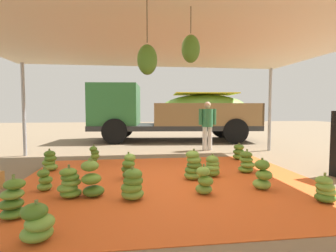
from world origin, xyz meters
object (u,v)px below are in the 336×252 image
at_px(banana_bunch_4, 212,166).
at_px(banana_bunch_11, 45,181).
at_px(banana_bunch_13, 239,152).
at_px(banana_bunch_14, 50,161).
at_px(banana_bunch_10, 246,163).
at_px(banana_bunch_2, 263,176).
at_px(banana_bunch_8, 94,155).
at_px(banana_bunch_0, 129,167).
at_px(worker_0, 207,122).
at_px(banana_bunch_5, 92,180).
at_px(banana_bunch_9, 204,182).
at_px(banana_bunch_7, 13,200).
at_px(banana_bunch_6, 325,190).
at_px(banana_bunch_3, 37,224).
at_px(banana_bunch_1, 193,166).
at_px(banana_bunch_15, 133,185).
at_px(banana_bunch_12, 70,183).

height_order(banana_bunch_4, banana_bunch_11, banana_bunch_4).
relative_size(banana_bunch_13, banana_bunch_14, 0.93).
bearing_deg(banana_bunch_10, banana_bunch_2, -101.25).
xyz_separation_m(banana_bunch_8, banana_bunch_13, (3.83, -0.10, -0.01)).
bearing_deg(banana_bunch_10, banana_bunch_0, -175.83).
xyz_separation_m(banana_bunch_2, banana_bunch_11, (-3.64, 0.41, -0.06)).
bearing_deg(banana_bunch_11, worker_0, 44.97).
xyz_separation_m(banana_bunch_5, banana_bunch_14, (-1.19, 1.91, -0.05)).
distance_m(banana_bunch_8, banana_bunch_14, 1.14).
bearing_deg(worker_0, banana_bunch_9, -106.66).
height_order(banana_bunch_2, banana_bunch_9, banana_bunch_2).
height_order(banana_bunch_7, banana_bunch_9, banana_bunch_7).
relative_size(banana_bunch_6, banana_bunch_8, 0.93).
bearing_deg(banana_bunch_0, banana_bunch_10, 4.17).
bearing_deg(banana_bunch_3, worker_0, 58.83).
xyz_separation_m(banana_bunch_2, banana_bunch_3, (-3.16, -1.36, -0.05)).
xyz_separation_m(banana_bunch_3, banana_bunch_7, (-0.51, 0.65, 0.04)).
xyz_separation_m(banana_bunch_1, banana_bunch_11, (-2.62, -0.37, -0.09)).
xyz_separation_m(banana_bunch_6, banana_bunch_11, (-4.26, 1.11, -0.01)).
xyz_separation_m(banana_bunch_6, banana_bunch_7, (-4.28, -0.01, 0.05)).
height_order(banana_bunch_2, banana_bunch_11, banana_bunch_2).
xyz_separation_m(banana_bunch_1, banana_bunch_13, (1.69, 1.82, -0.07)).
xyz_separation_m(banana_bunch_6, banana_bunch_15, (-2.80, 0.49, 0.04)).
distance_m(banana_bunch_5, banana_bunch_15, 0.67).
relative_size(banana_bunch_2, banana_bunch_3, 1.24).
height_order(banana_bunch_5, worker_0, worker_0).
relative_size(banana_bunch_5, banana_bunch_11, 1.43).
xyz_separation_m(banana_bunch_5, banana_bunch_7, (-0.85, -0.73, -0.03)).
distance_m(banana_bunch_4, banana_bunch_13, 2.07).
bearing_deg(banana_bunch_11, banana_bunch_4, 10.20).
xyz_separation_m(banana_bunch_0, banana_bunch_13, (2.93, 1.63, -0.04)).
bearing_deg(banana_bunch_15, banana_bunch_4, 36.14).
height_order(banana_bunch_3, banana_bunch_14, banana_bunch_14).
xyz_separation_m(banana_bunch_8, banana_bunch_9, (2.11, -2.82, 0.01)).
relative_size(banana_bunch_6, banana_bunch_7, 0.78).
relative_size(banana_bunch_2, banana_bunch_14, 1.11).
bearing_deg(banana_bunch_2, banana_bunch_14, 154.23).
bearing_deg(banana_bunch_9, banana_bunch_8, 126.80).
bearing_deg(banana_bunch_3, banana_bunch_15, 49.76).
distance_m(banana_bunch_14, banana_bunch_15, 2.81).
bearing_deg(banana_bunch_15, banana_bunch_0, 93.31).
distance_m(banana_bunch_2, banana_bunch_9, 1.06).
relative_size(banana_bunch_11, banana_bunch_12, 0.83).
bearing_deg(banana_bunch_1, worker_0, 69.83).
xyz_separation_m(banana_bunch_2, banana_bunch_7, (-3.67, -0.71, -0.01)).
xyz_separation_m(banana_bunch_4, banana_bunch_12, (-2.57, -0.92, 0.01)).
xyz_separation_m(banana_bunch_7, banana_bunch_10, (3.90, 1.86, -0.01)).
bearing_deg(banana_bunch_2, banana_bunch_15, -174.51).
height_order(banana_bunch_0, banana_bunch_2, banana_bunch_2).
bearing_deg(banana_bunch_14, worker_0, 29.18).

